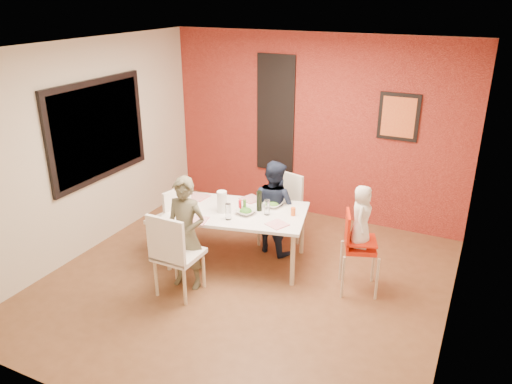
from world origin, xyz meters
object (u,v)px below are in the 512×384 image
at_px(wine_bottle, 259,201).
at_px(high_chair, 357,245).
at_px(dining_table, 237,215).
at_px(child_near, 186,234).
at_px(child_far, 274,207).
at_px(chair_left, 172,217).
at_px(paper_towel_roll, 222,202).
at_px(chair_far, 283,206).
at_px(chair_near, 174,251).
at_px(toddler, 361,216).

bearing_deg(wine_bottle, high_chair, -4.99).
xyz_separation_m(dining_table, child_near, (-0.26, -0.74, 0.03)).
relative_size(high_chair, child_far, 0.77).
distance_m(chair_left, paper_towel_roll, 0.76).
distance_m(chair_far, paper_towel_roll, 0.99).
height_order(child_near, paper_towel_roll, child_near).
xyz_separation_m(chair_left, paper_towel_roll, (0.68, 0.10, 0.31)).
bearing_deg(child_near, child_far, 60.71).
xyz_separation_m(wine_bottle, paper_towel_roll, (-0.39, -0.23, 0.01)).
bearing_deg(dining_table, chair_left, -166.09).
bearing_deg(chair_left, high_chair, 108.22).
bearing_deg(child_far, paper_towel_roll, 68.35).
xyz_separation_m(chair_near, child_far, (0.56, 1.46, 0.06)).
distance_m(dining_table, wine_bottle, 0.34).
height_order(chair_left, toddler, toddler).
height_order(chair_left, wine_bottle, wine_bottle).
xyz_separation_m(chair_near, paper_towel_roll, (0.12, 0.89, 0.27)).
bearing_deg(chair_left, wine_bottle, 120.02).
relative_size(chair_left, wine_bottle, 3.74).
height_order(child_far, toddler, toddler).
bearing_deg(paper_towel_roll, chair_far, 60.66).
height_order(child_near, wine_bottle, child_near).
distance_m(dining_table, chair_far, 0.79).
relative_size(chair_near, wine_bottle, 3.99).
height_order(chair_near, chair_far, chair_near).
distance_m(chair_near, child_near, 0.27).
distance_m(chair_near, high_chair, 2.04).
relative_size(child_far, wine_bottle, 4.89).
relative_size(dining_table, toddler, 2.59).
bearing_deg(wine_bottle, child_far, 82.14).
bearing_deg(chair_left, toddler, 108.53).
height_order(dining_table, high_chair, high_chair).
bearing_deg(high_chair, chair_far, 39.89).
xyz_separation_m(chair_left, wine_bottle, (1.08, 0.33, 0.30)).
height_order(high_chair, paper_towel_roll, paper_towel_roll).
xyz_separation_m(dining_table, wine_bottle, (0.25, 0.13, 0.19)).
relative_size(chair_left, high_chair, 0.99).
xyz_separation_m(chair_left, high_chair, (2.34, 0.22, 0.04)).
bearing_deg(toddler, chair_far, 52.90).
xyz_separation_m(chair_far, high_chair, (1.20, -0.70, 0.03)).
bearing_deg(toddler, child_far, 62.73).
height_order(wine_bottle, paper_towel_roll, paper_towel_roll).
xyz_separation_m(dining_table, paper_towel_roll, (-0.15, -0.10, 0.20)).
distance_m(high_chair, paper_towel_roll, 1.68).
bearing_deg(dining_table, wine_bottle, 27.65).
distance_m(child_far, paper_towel_roll, 0.76).
relative_size(chair_far, paper_towel_roll, 3.66).
bearing_deg(dining_table, paper_towel_roll, -144.49).
bearing_deg(dining_table, toddler, 1.26).
bearing_deg(high_chair, chair_near, 99.85).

